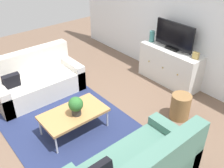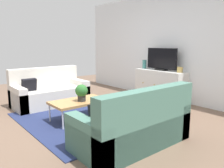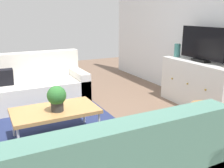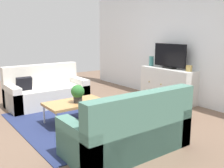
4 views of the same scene
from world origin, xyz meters
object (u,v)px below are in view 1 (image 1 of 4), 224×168
Objects in this scene: couch_left_side at (36,81)px; glass_vase at (152,36)px; wicker_basket at (180,107)px; potted_plant at (76,105)px; tv_console at (170,66)px; coffee_table at (74,114)px; flat_screen_tv at (174,36)px; mantel_clock at (196,56)px.

couch_left_side is 7.19× the size of glass_vase.
couch_left_side reaches higher than wicker_basket.
tv_console is (-0.11, 2.39, -0.17)m from potted_plant.
flat_screen_tv is (-0.04, 2.43, 0.68)m from coffee_table.
wicker_basket is (0.36, -0.80, -0.60)m from mantel_clock.
couch_left_side is 1.52m from potted_plant.
glass_vase reaches higher than coffee_table.
potted_plant is 2.40m from tv_console.
glass_vase is 1.80m from wicker_basket.
glass_vase is (-0.60, 2.41, 0.53)m from coffee_table.
potted_plant is 1.81m from wicker_basket.
coffee_table is at bearing -118.60° from wicker_basket.
potted_plant is (0.07, 0.01, 0.20)m from coffee_table.
couch_left_side is at bearing 178.76° from coffee_table.
coffee_table is at bearing -89.04° from flat_screen_tv.
mantel_clock is (1.11, 0.00, -0.05)m from glass_vase.
coffee_table is 0.21m from potted_plant.
tv_console is 2.95× the size of wicker_basket.
coffee_table is 7.94× the size of mantel_clock.
potted_plant is at bearing -87.29° from tv_console.
glass_vase is 1.11m from mantel_clock.
flat_screen_tv reaches higher than glass_vase.
coffee_table is (1.42, -0.03, 0.07)m from couch_left_side.
wicker_basket is (0.92, -0.80, -0.15)m from tv_console.
mantel_clock is at bearing -2.06° from flat_screen_tv.
coffee_table is 1.17× the size of flat_screen_tv.
couch_left_side is 3.64× the size of wicker_basket.
tv_console is at bearing -0.00° from glass_vase.
mantel_clock reaches higher than tv_console.
glass_vase is at bearing -177.94° from flat_screen_tv.
tv_console is at bearing 138.78° from wicker_basket.
potted_plant is 0.35× the size of flat_screen_tv.
couch_left_side is at bearing -120.22° from tv_console.
coffee_table is 4.46× the size of glass_vase.
coffee_table is at bearing -89.03° from tv_console.
couch_left_side is 1.61× the size of coffee_table.
potted_plant is at bearing -116.77° from wicker_basket.
glass_vase reaches higher than tv_console.
coffee_table is 1.83m from wicker_basket.
flat_screen_tv is at bearing 177.94° from mantel_clock.
glass_vase reaches higher than mantel_clock.
potted_plant is at bearing -87.31° from flat_screen_tv.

